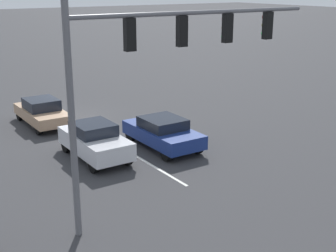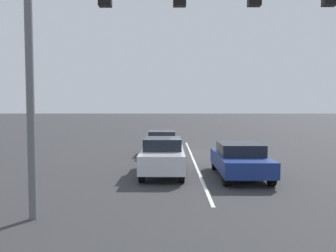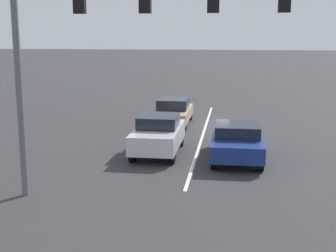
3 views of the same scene
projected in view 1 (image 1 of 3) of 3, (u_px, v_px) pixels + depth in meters
The scene contains 6 objects.
ground_plane at pixel (72, 118), 26.32m from camera, with size 240.00×240.00×0.00m, color #333335.
lane_stripe_left_divider at pixel (91, 129), 24.31m from camera, with size 0.12×17.04×0.01m, color silver.
car_silver_midlane_front at pixel (95, 141), 20.13m from camera, with size 1.79×4.06×1.57m.
car_navy_leftlane_front at pixel (163, 132), 21.50m from camera, with size 1.93×4.26×1.41m.
car_tan_midlane_second at pixel (42, 112), 24.95m from camera, with size 1.79×4.29×1.42m.
traffic_signal_gantry at pixel (162, 56), 14.32m from camera, with size 9.10×0.37×6.94m.
Camera 1 is at (9.54, 24.04, 7.30)m, focal length 50.00 mm.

